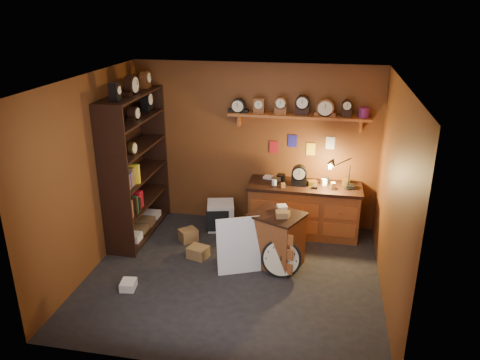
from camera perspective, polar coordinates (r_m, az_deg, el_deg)
name	(u,v)px	position (r m, az deg, el deg)	size (l,w,h in m)	color
floor	(233,275)	(6.67, -0.81, -11.53)	(4.00, 4.00, 0.00)	black
room_shell	(238,156)	(6.02, -0.27, 2.92)	(4.02, 3.62, 2.71)	brown
shelving_unit	(133,161)	(7.49, -12.87, 2.33)	(0.47, 1.60, 2.58)	black
workbench	(304,206)	(7.65, 7.79, -3.22)	(1.79, 0.66, 1.36)	brown
low_cabinet	(276,237)	(6.75, 4.45, -6.95)	(0.88, 0.83, 0.89)	brown
big_round_clock	(281,258)	(6.56, 5.06, -9.47)	(0.56, 0.18, 0.56)	black
white_panel	(239,270)	(6.78, -0.16, -10.95)	(0.62, 0.03, 0.82)	silver
mini_fridge	(221,215)	(7.85, -2.37, -4.34)	(0.52, 0.54, 0.45)	silver
floor_box_a	(198,252)	(7.07, -5.13, -8.75)	(0.28, 0.24, 0.17)	olive
floor_box_b	(128,285)	(6.54, -13.45, -12.33)	(0.19, 0.23, 0.11)	white
floor_box_c	(188,235)	(7.54, -6.32, -6.68)	(0.26, 0.22, 0.20)	olive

